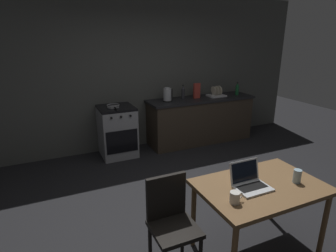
{
  "coord_description": "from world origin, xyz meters",
  "views": [
    {
      "loc": [
        -1.65,
        -2.54,
        2.08
      ],
      "look_at": [
        -0.05,
        0.96,
        0.83
      ],
      "focal_mm": 30.07,
      "sensor_mm": 36.0,
      "label": 1
    }
  ],
  "objects": [
    {
      "name": "chair",
      "position": [
        -0.74,
        -0.61,
        0.52
      ],
      "size": [
        0.4,
        0.4,
        0.89
      ],
      "rotation": [
        0.0,
        0.0,
        0.3
      ],
      "color": "black",
      "rests_on": "ground_plane"
    },
    {
      "name": "electric_kettle",
      "position": [
        0.47,
        2.12,
        1.02
      ],
      "size": [
        0.18,
        0.16,
        0.26
      ],
      "color": "black",
      "rests_on": "kitchen_counter"
    },
    {
      "name": "bottle",
      "position": [
        2.02,
        2.07,
        1.02
      ],
      "size": [
        0.07,
        0.07,
        0.26
      ],
      "color": "#19592D",
      "rests_on": "kitchen_counter"
    },
    {
      "name": "laptop",
      "position": [
        -0.01,
        -0.77,
        0.79
      ],
      "size": [
        0.32,
        0.27,
        0.22
      ],
      "rotation": [
        0.0,
        0.0,
        0.18
      ],
      "color": "silver",
      "rests_on": "dining_table"
    },
    {
      "name": "ground_plane",
      "position": [
        0.0,
        0.0,
        0.0
      ],
      "size": [
        12.0,
        12.0,
        0.0
      ],
      "primitive_type": "plane",
      "color": "black"
    },
    {
      "name": "drinking_glass",
      "position": [
        0.45,
        -0.88,
        0.81
      ],
      "size": [
        0.08,
        0.08,
        0.13
      ],
      "color": "#99B7C6",
      "rests_on": "dining_table"
    },
    {
      "name": "stove_oven",
      "position": [
        -0.51,
        2.12,
        0.45
      ],
      "size": [
        0.6,
        0.62,
        0.9
      ],
      "color": "gray",
      "rests_on": "ground_plane"
    },
    {
      "name": "kitchen_counter",
      "position": [
        1.19,
        2.12,
        0.45
      ],
      "size": [
        2.16,
        0.64,
        0.9
      ],
      "color": "#382D23",
      "rests_on": "ground_plane"
    },
    {
      "name": "dish_rack",
      "position": [
        1.55,
        2.12,
        0.94
      ],
      "size": [
        0.34,
        0.26,
        0.21
      ],
      "color": "silver",
      "rests_on": "kitchen_counter"
    },
    {
      "name": "frying_pan",
      "position": [
        -0.56,
        2.09,
        0.92
      ],
      "size": [
        0.22,
        0.39,
        0.05
      ],
      "color": "gray",
      "rests_on": "stove_oven"
    },
    {
      "name": "back_wall",
      "position": [
        0.3,
        2.47,
        1.39
      ],
      "size": [
        6.4,
        0.1,
        2.79
      ],
      "primitive_type": "cube",
      "color": "#4C4D49",
      "rests_on": "ground_plane"
    },
    {
      "name": "coffee_mug",
      "position": [
        -0.29,
        -0.92,
        0.79
      ],
      "size": [
        0.13,
        0.09,
        0.1
      ],
      "color": "silver",
      "rests_on": "dining_table"
    },
    {
      "name": "bottle_b",
      "position": [
        0.83,
        2.2,
        1.02
      ],
      "size": [
        0.06,
        0.06,
        0.27
      ],
      "color": "#2D2D33",
      "rests_on": "kitchen_counter"
    },
    {
      "name": "dining_table",
      "position": [
        0.11,
        -0.78,
        0.66
      ],
      "size": [
        1.18,
        0.77,
        0.74
      ],
      "color": "brown",
      "rests_on": "ground_plane"
    },
    {
      "name": "cereal_box",
      "position": [
        1.1,
        2.14,
        1.04
      ],
      "size": [
        0.13,
        0.05,
        0.29
      ],
      "color": "#B2382D",
      "rests_on": "kitchen_counter"
    }
  ]
}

